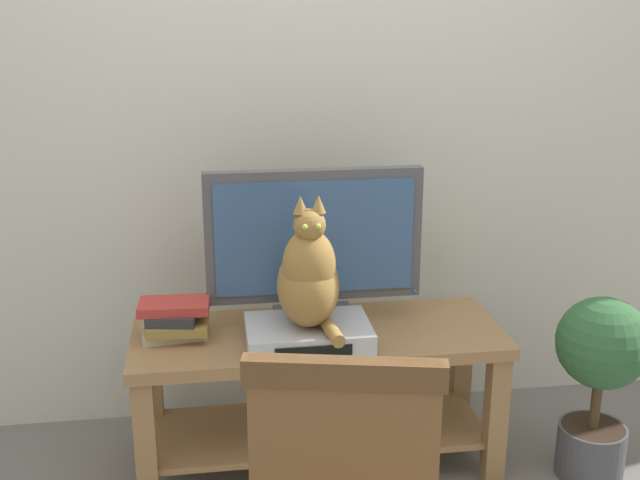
{
  "coord_description": "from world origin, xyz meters",
  "views": [
    {
      "loc": [
        -0.37,
        -2.08,
        1.66
      ],
      "look_at": [
        -0.01,
        0.4,
        0.88
      ],
      "focal_mm": 44.25,
      "sensor_mm": 36.0,
      "label": 1
    }
  ],
  "objects": [
    {
      "name": "tv_stand",
      "position": [
        -0.01,
        0.45,
        0.37
      ],
      "size": [
        1.3,
        0.49,
        0.53
      ],
      "color": "olive",
      "rests_on": "ground"
    },
    {
      "name": "media_box",
      "position": [
        -0.06,
        0.35,
        0.57
      ],
      "size": [
        0.42,
        0.29,
        0.07
      ],
      "color": "#BCBCC1",
      "rests_on": "tv_stand"
    },
    {
      "name": "book_stack",
      "position": [
        -0.51,
        0.47,
        0.6
      ],
      "size": [
        0.25,
        0.18,
        0.13
      ],
      "color": "beige",
      "rests_on": "tv_stand"
    },
    {
      "name": "potted_plant",
      "position": [
        0.95,
        0.24,
        0.41
      ],
      "size": [
        0.32,
        0.32,
        0.68
      ],
      "color": "#47474C",
      "rests_on": "ground"
    },
    {
      "name": "cat",
      "position": [
        -0.06,
        0.33,
        0.78
      ],
      "size": [
        0.21,
        0.35,
        0.46
      ],
      "color": "olive",
      "rests_on": "media_box"
    },
    {
      "name": "back_wall",
      "position": [
        0.0,
        0.95,
        1.4
      ],
      "size": [
        7.0,
        0.12,
        2.8
      ],
      "primitive_type": "cube",
      "color": "beige",
      "rests_on": "ground"
    },
    {
      "name": "tv",
      "position": [
        -0.01,
        0.55,
        0.83
      ],
      "size": [
        0.77,
        0.2,
        0.56
      ],
      "color": "#4C4C51",
      "rests_on": "tv_stand"
    }
  ]
}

